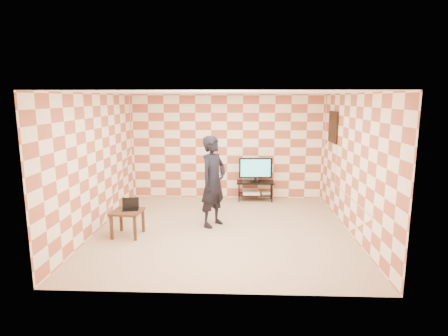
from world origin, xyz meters
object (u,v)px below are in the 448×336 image
Objects in this scene: tv at (256,169)px; person at (213,181)px; side_table at (127,215)px; tv_stand at (255,187)px.

tv is 0.45× the size of person.
side_table is 1.81m from person.
person reaches higher than tv_stand.
tv is at bearing 7.90° from person.
tv_stand is 1.63× the size of side_table.
side_table is 0.31× the size of person.
tv reaches higher than tv_stand.
tv_stand is 0.51× the size of person.
tv is 2.18m from person.
person is (-0.94, -1.96, 0.57)m from tv_stand.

